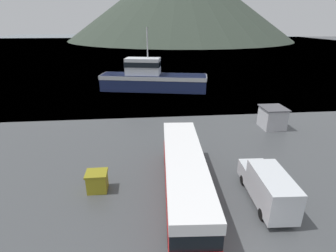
# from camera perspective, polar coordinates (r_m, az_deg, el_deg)

# --- Properties ---
(water_surface) EXTENTS (240.00, 240.00, 0.00)m
(water_surface) POSITION_cam_1_polar(r_m,az_deg,el_deg) (151.44, -3.80, 17.51)
(water_surface) COLOR slate
(water_surface) RESTS_ON ground
(tour_bus) EXTENTS (3.34, 12.44, 3.06)m
(tour_bus) POSITION_cam_1_polar(r_m,az_deg,el_deg) (17.77, 3.59, -10.39)
(tour_bus) COLOR red
(tour_bus) RESTS_ON ground
(delivery_van) EXTENTS (2.22, 6.04, 2.44)m
(delivery_van) POSITION_cam_1_polar(r_m,az_deg,el_deg) (18.54, 20.89, -12.11)
(delivery_van) COLOR silver
(delivery_van) RESTS_ON ground
(fishing_boat) EXTENTS (18.64, 7.85, 10.38)m
(fishing_boat) POSITION_cam_1_polar(r_m,az_deg,el_deg) (46.07, -3.59, 10.33)
(fishing_boat) COLOR #19234C
(fishing_boat) RESTS_ON water_surface
(storage_bin) EXTENTS (1.48, 1.32, 1.45)m
(storage_bin) POSITION_cam_1_polar(r_m,az_deg,el_deg) (19.47, -15.15, -11.52)
(storage_bin) COLOR olive
(storage_bin) RESTS_ON ground
(dock_kiosk) EXTENTS (2.57, 2.82, 2.39)m
(dock_kiosk) POSITION_cam_1_polar(r_m,az_deg,el_deg) (31.54, 21.78, 1.74)
(dock_kiosk) COLOR #B2B2B7
(dock_kiosk) RESTS_ON ground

